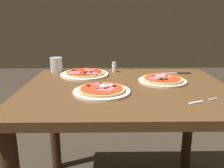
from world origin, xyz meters
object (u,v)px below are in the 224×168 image
object	(u,v)px
dining_table	(126,108)
pizza_foreground	(102,90)
water_glass_near	(56,66)
fork	(201,102)
pizza_across_left	(162,80)
knife	(178,73)
pizza_across_right	(85,74)
salt_shaker	(114,67)

from	to	relation	value
dining_table	pizza_foreground	size ratio (longest dim) A/B	3.92
water_glass_near	pizza_foreground	bearing A→B (deg)	-56.14
dining_table	water_glass_near	xyz separation A→B (m)	(-0.44, 0.37, 0.16)
water_glass_near	fork	size ratio (longest dim) A/B	0.63
pizza_across_left	knife	bearing A→B (deg)	54.32
dining_table	pizza_foreground	xyz separation A→B (m)	(-0.13, -0.10, 0.13)
water_glass_near	pizza_across_right	bearing A→B (deg)	-28.79
water_glass_near	knife	world-z (taller)	water_glass_near
pizza_foreground	pizza_across_right	xyz separation A→B (m)	(-0.12, 0.36, -0.00)
dining_table	water_glass_near	size ratio (longest dim) A/B	11.40
pizza_across_left	salt_shaker	size ratio (longest dim) A/B	4.01
dining_table	pizza_foreground	distance (m)	0.21
pizza_foreground	fork	xyz separation A→B (m)	(0.43, -0.14, -0.01)
pizza_across_right	fork	bearing A→B (deg)	-42.10
knife	pizza_across_right	bearing A→B (deg)	-176.10
pizza_foreground	knife	distance (m)	0.63
pizza_across_left	salt_shaker	xyz separation A→B (m)	(-0.26, 0.26, 0.02)
pizza_across_right	salt_shaker	world-z (taller)	salt_shaker
fork	salt_shaker	size ratio (longest dim) A/B	2.24
salt_shaker	pizza_across_left	bearing A→B (deg)	-44.73
salt_shaker	fork	bearing A→B (deg)	-58.67
dining_table	fork	bearing A→B (deg)	-37.83
pizza_foreground	salt_shaker	size ratio (longest dim) A/B	4.14
pizza_across_right	salt_shaker	xyz separation A→B (m)	(0.19, 0.10, 0.02)
pizza_foreground	water_glass_near	bearing A→B (deg)	123.86
dining_table	water_glass_near	bearing A→B (deg)	140.17
knife	salt_shaker	world-z (taller)	salt_shaker
water_glass_near	salt_shaker	world-z (taller)	water_glass_near
fork	knife	distance (m)	0.54
pizza_across_left	water_glass_near	xyz separation A→B (m)	(-0.65, 0.27, 0.03)
pizza_across_right	water_glass_near	bearing A→B (deg)	151.21
pizza_foreground	fork	distance (m)	0.45
dining_table	pizza_across_left	distance (m)	0.26
pizza_foreground	fork	size ratio (longest dim) A/B	1.84
pizza_across_left	knife	distance (m)	0.25
dining_table	pizza_foreground	world-z (taller)	pizza_foreground
dining_table	salt_shaker	xyz separation A→B (m)	(-0.05, 0.35, 0.15)
pizza_across_left	fork	bearing A→B (deg)	-73.62
fork	pizza_across_left	bearing A→B (deg)	106.38
pizza_across_right	pizza_across_left	bearing A→B (deg)	-20.00
knife	dining_table	bearing A→B (deg)	-139.99
knife	pizza_across_left	bearing A→B (deg)	-125.68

